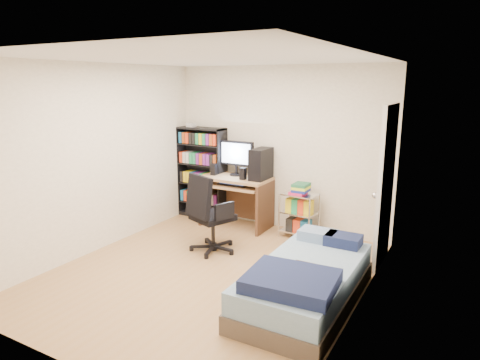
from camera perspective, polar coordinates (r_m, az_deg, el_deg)
The scene contains 7 objects.
room at distance 4.89m, azimuth -4.32°, elevation 1.10°, with size 3.58×4.08×2.58m.
media_shelf at distance 7.22m, azimuth -5.17°, elevation 1.14°, with size 0.86×0.29×1.58m.
computer_desk at distance 6.69m, azimuth 0.49°, elevation -0.21°, with size 1.07×0.62×1.35m.
office_chair at distance 5.80m, azimuth -3.99°, elevation -6.28°, with size 0.82×0.82×1.07m.
wire_cart at distance 6.32m, azimuth 7.94°, elevation -2.96°, with size 0.54×0.41×0.82m.
bed at distance 4.57m, azimuth 8.72°, elevation -13.32°, with size 0.94×1.89×0.54m.
door at distance 5.55m, azimuth 18.85°, elevation -0.77°, with size 0.12×0.80×2.00m.
Camera 1 is at (2.65, -3.98, 2.25)m, focal length 32.00 mm.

